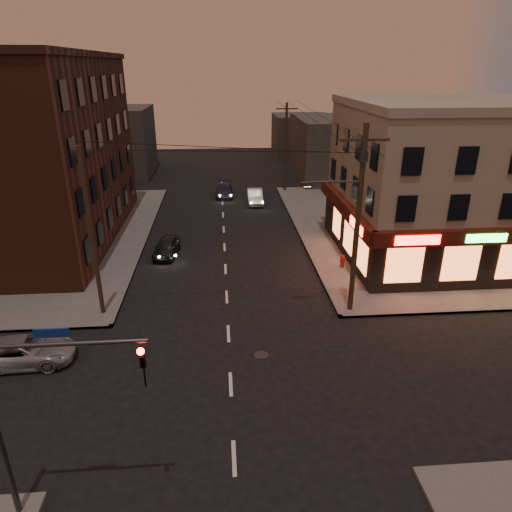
{
  "coord_description": "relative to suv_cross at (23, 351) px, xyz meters",
  "views": [
    {
      "loc": [
        -0.19,
        -15.95,
        12.67
      ],
      "look_at": [
        1.62,
        6.51,
        3.2
      ],
      "focal_mm": 32.0,
      "sensor_mm": 36.0,
      "label": 1
    }
  ],
  "objects": [
    {
      "name": "sidewalk_ne",
      "position": [
        27.38,
        16.72,
        -0.56
      ],
      "size": [
        24.0,
        28.0,
        0.15
      ],
      "primitive_type": "cube",
      "color": "#514F4C",
      "rests_on": "ground"
    },
    {
      "name": "suv_cross",
      "position": [
        0.0,
        0.0,
        0.0
      ],
      "size": [
        4.67,
        2.33,
        1.27
      ],
      "primitive_type": "imported",
      "rotation": [
        0.0,
        0.0,
        1.62
      ],
      "color": "#92969A",
      "rests_on": "ground"
    },
    {
      "name": "brick_apartment",
      "position": [
        -5.12,
        16.72,
        6.02
      ],
      "size": [
        12.0,
        20.0,
        13.0
      ],
      "primitive_type": "cube",
      "color": "#4B2518",
      "rests_on": "sidewalk_nw"
    },
    {
      "name": "utility_pole_main",
      "position": [
        16.07,
        3.52,
        5.13
      ],
      "size": [
        4.2,
        0.44,
        10.0
      ],
      "color": "#382619",
      "rests_on": "sidewalk_ne"
    },
    {
      "name": "sedan_mid",
      "position": [
        12.58,
        25.36,
        0.06
      ],
      "size": [
        1.52,
        4.21,
        1.38
      ],
      "primitive_type": "imported",
      "rotation": [
        0.0,
        0.0,
        -0.02
      ],
      "color": "gray",
      "rests_on": "ground"
    },
    {
      "name": "sedan_far",
      "position": [
        9.62,
        28.12,
        -0.02
      ],
      "size": [
        1.9,
        4.31,
        1.23
      ],
      "primitive_type": "imported",
      "rotation": [
        0.0,
        0.0,
        -0.04
      ],
      "color": "#1C2038",
      "rests_on": "ground"
    },
    {
      "name": "bg_building_ne_b",
      "position": [
        21.38,
        49.72,
        2.37
      ],
      "size": [
        8.0,
        8.0,
        6.0
      ],
      "primitive_type": "cube",
      "color": "#3F3D3A",
      "rests_on": "ground"
    },
    {
      "name": "ground",
      "position": [
        9.38,
        -2.28,
        -0.63
      ],
      "size": [
        120.0,
        120.0,
        0.0
      ],
      "primitive_type": "plane",
      "color": "black",
      "rests_on": "ground"
    },
    {
      "name": "sedan_near",
      "position": [
        5.23,
        12.52,
        -0.0
      ],
      "size": [
        1.96,
        3.88,
        1.27
      ],
      "primitive_type": "imported",
      "rotation": [
        0.0,
        0.0,
        -0.13
      ],
      "color": "black",
      "rests_on": "ground"
    },
    {
      "name": "traffic_signal",
      "position": [
        3.81,
        -7.88,
        3.52
      ],
      "size": [
        4.49,
        0.32,
        6.47
      ],
      "color": "#333538",
      "rests_on": "ground"
    },
    {
      "name": "fire_hydrant",
      "position": [
        17.18,
        9.12,
        -0.02
      ],
      "size": [
        0.39,
        0.39,
        0.86
      ],
      "rotation": [
        0.0,
        0.0,
        0.32
      ],
      "color": "maroon",
      "rests_on": "sidewalk_ne"
    },
    {
      "name": "utility_pole_far",
      "position": [
        16.18,
        29.72,
        4.02
      ],
      "size": [
        0.26,
        0.26,
        9.0
      ],
      "primitive_type": "cylinder",
      "color": "#382619",
      "rests_on": "sidewalk_ne"
    },
    {
      "name": "utility_pole_west",
      "position": [
        2.58,
        4.22,
        4.02
      ],
      "size": [
        0.24,
        0.24,
        9.0
      ],
      "primitive_type": "cylinder",
      "color": "#382619",
      "rests_on": "sidewalk_nw"
    },
    {
      "name": "bg_building_nw",
      "position": [
        -3.62,
        39.72,
        3.37
      ],
      "size": [
        9.0,
        10.0,
        8.0
      ],
      "primitive_type": "cube",
      "color": "#3F3D3A",
      "rests_on": "ground"
    },
    {
      "name": "pizza_building",
      "position": [
        25.31,
        11.15,
        4.71
      ],
      "size": [
        15.85,
        12.85,
        10.5
      ],
      "color": "gray",
      "rests_on": "sidewalk_ne"
    },
    {
      "name": "bg_building_ne_a",
      "position": [
        23.38,
        35.72,
        2.87
      ],
      "size": [
        10.0,
        12.0,
        7.0
      ],
      "primitive_type": "cube",
      "color": "#3F3D3A",
      "rests_on": "ground"
    }
  ]
}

